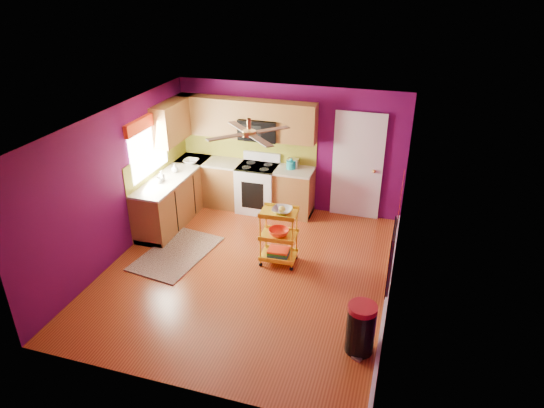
% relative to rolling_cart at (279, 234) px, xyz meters
% --- Properties ---
extents(ground, '(5.00, 5.00, 0.00)m').
position_rel_rolling_cart_xyz_m(ground, '(-0.41, -0.41, -0.54)').
color(ground, maroon).
rests_on(ground, ground).
extents(room_envelope, '(4.54, 5.04, 2.52)m').
position_rel_rolling_cart_xyz_m(room_envelope, '(-0.38, -0.41, 1.09)').
color(room_envelope, '#560946').
rests_on(room_envelope, ground).
extents(lower_cabinets, '(2.81, 2.31, 0.94)m').
position_rel_rolling_cart_xyz_m(lower_cabinets, '(-1.75, 1.41, -0.11)').
color(lower_cabinets, brown).
rests_on(lower_cabinets, ground).
extents(electric_range, '(0.76, 0.66, 1.13)m').
position_rel_rolling_cart_xyz_m(electric_range, '(-0.96, 1.77, -0.06)').
color(electric_range, white).
rests_on(electric_range, ground).
extents(upper_cabinetry, '(2.80, 2.30, 1.26)m').
position_rel_rolling_cart_xyz_m(upper_cabinetry, '(-1.65, 1.77, 1.25)').
color(upper_cabinetry, brown).
rests_on(upper_cabinetry, ground).
extents(left_window, '(0.08, 1.35, 1.08)m').
position_rel_rolling_cart_xyz_m(left_window, '(-2.62, 0.64, 1.19)').
color(left_window, white).
rests_on(left_window, ground).
extents(panel_door, '(0.95, 0.11, 2.15)m').
position_rel_rolling_cart_xyz_m(panel_door, '(0.95, 2.06, 0.48)').
color(panel_door, white).
rests_on(panel_door, ground).
extents(right_wall_art, '(0.04, 2.74, 1.04)m').
position_rel_rolling_cart_xyz_m(right_wall_art, '(1.82, -0.75, 0.90)').
color(right_wall_art, black).
rests_on(right_wall_art, ground).
extents(ceiling_fan, '(1.01, 1.01, 0.26)m').
position_rel_rolling_cart_xyz_m(ceiling_fan, '(-0.41, -0.21, 1.75)').
color(ceiling_fan, '#BF8C3F').
rests_on(ceiling_fan, ground).
extents(shag_rug, '(1.19, 1.71, 0.02)m').
position_rel_rolling_cart_xyz_m(shag_rug, '(-1.76, -0.26, -0.53)').
color(shag_rug, black).
rests_on(shag_rug, ground).
extents(rolling_cart, '(0.61, 0.45, 1.06)m').
position_rel_rolling_cart_xyz_m(rolling_cart, '(0.00, 0.00, 0.00)').
color(rolling_cart, yellow).
rests_on(rolling_cart, ground).
extents(trash_can, '(0.48, 0.48, 0.71)m').
position_rel_rolling_cart_xyz_m(trash_can, '(1.56, -1.67, -0.19)').
color(trash_can, black).
rests_on(trash_can, ground).
extents(teal_kettle, '(0.18, 0.18, 0.21)m').
position_rel_rolling_cart_xyz_m(teal_kettle, '(-0.30, 1.84, 0.48)').
color(teal_kettle, teal).
rests_on(teal_kettle, lower_cabinets).
extents(toaster, '(0.22, 0.15, 0.18)m').
position_rel_rolling_cart_xyz_m(toaster, '(-0.28, 1.91, 0.49)').
color(toaster, beige).
rests_on(toaster, lower_cabinets).
extents(soap_bottle_a, '(0.09, 0.09, 0.19)m').
position_rel_rolling_cart_xyz_m(soap_bottle_a, '(-2.40, 0.59, 0.49)').
color(soap_bottle_a, '#EA3F72').
rests_on(soap_bottle_a, lower_cabinets).
extents(soap_bottle_b, '(0.13, 0.13, 0.17)m').
position_rel_rolling_cart_xyz_m(soap_bottle_b, '(-2.35, 1.01, 0.48)').
color(soap_bottle_b, white).
rests_on(soap_bottle_b, lower_cabinets).
extents(counter_dish, '(0.29, 0.29, 0.07)m').
position_rel_rolling_cart_xyz_m(counter_dish, '(-2.27, 1.54, 0.43)').
color(counter_dish, white).
rests_on(counter_dish, lower_cabinets).
extents(counter_cup, '(0.13, 0.13, 0.10)m').
position_rel_rolling_cart_xyz_m(counter_cup, '(-2.39, 0.49, 0.44)').
color(counter_cup, white).
rests_on(counter_cup, lower_cabinets).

